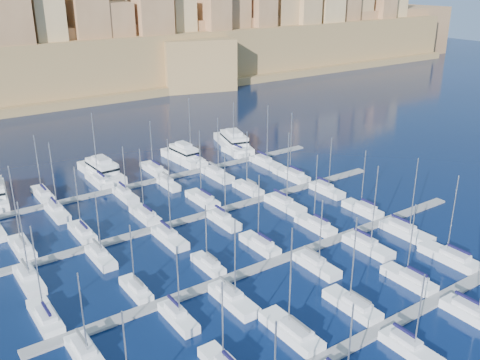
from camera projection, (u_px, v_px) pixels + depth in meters
ground at (242, 232)px, 97.41m from camera, size 600.00×600.00×0.00m
pontoon_near at (388, 326)px, 71.38m from camera, size 84.00×2.00×0.40m
pontoon_mid_near at (284, 258)px, 88.18m from camera, size 84.00×2.00×0.40m
pontoon_mid_far at (213, 212)px, 104.98m from camera, size 84.00×2.00×0.40m
pontoon_far at (161, 179)px, 121.78m from camera, size 84.00×2.00×0.40m
sailboat_2 at (292, 331)px, 69.37m from camera, size 3.04×10.12×15.74m
sailboat_3 at (353, 305)px, 74.81m from camera, size 2.77×9.25×14.39m
sailboat_4 at (409, 279)px, 81.12m from camera, size 2.69×8.95×13.29m
sailboat_5 at (450, 257)px, 87.42m from camera, size 3.06×10.19×15.15m
sailboat_9 at (410, 348)px, 66.27m from camera, size 2.52×8.39×11.89m
sailboat_10 at (473, 315)px, 72.75m from camera, size 2.76×9.22×13.19m
sailboat_12 at (45, 317)px, 72.28m from camera, size 2.73×9.08×14.50m
sailboat_13 at (136, 289)px, 78.60m from camera, size 2.25×7.49×11.35m
sailboat_14 at (208, 265)px, 85.25m from camera, size 2.23×7.44×11.25m
sailboat_15 at (260, 244)px, 91.52m from camera, size 2.63×8.77×13.56m
sailboat_16 at (316, 225)px, 98.46m from camera, size 2.68×8.93×14.56m
sailboat_17 at (363, 209)px, 105.10m from camera, size 2.67×8.89×13.04m
sailboat_18 at (87, 356)px, 64.94m from camera, size 2.73×9.10×12.96m
sailboat_19 at (178, 317)px, 72.31m from camera, size 2.37×7.89×12.04m
sailboat_20 at (233, 299)px, 76.19m from camera, size 2.86×9.52×13.91m
sailboat_21 at (316, 265)px, 85.18m from camera, size 2.65×8.83×12.45m
sailboat_22 at (368, 246)px, 90.97m from camera, size 2.89×9.62×15.70m
sailboat_23 at (406, 232)px, 95.89m from camera, size 3.07×10.22×15.27m
sailboat_24 at (22, 248)px, 90.39m from camera, size 2.71×9.02×15.59m
sailboat_25 at (82, 232)px, 95.79m from camera, size 2.59×8.64×13.37m
sailboat_26 at (145, 215)px, 102.55m from camera, size 2.71×9.03×14.22m
sailboat_27 at (203, 199)px, 109.68m from camera, size 2.86×9.52×15.53m
sailboat_28 at (248, 188)px, 115.27m from camera, size 2.54×8.48×13.61m
sailboat_29 at (292, 175)px, 122.71m from camera, size 3.02×10.05×15.59m
sailboat_30 at (29, 279)px, 81.12m from camera, size 2.78×9.26×14.11m
sailboat_31 at (101, 257)px, 87.62m from camera, size 2.51×8.36×12.53m
sailboat_32 at (170, 238)px, 93.90m from camera, size 2.80×9.34×12.69m
sailboat_33 at (224, 220)px, 100.47m from camera, size 2.54×8.46×14.35m
sailboat_34 at (285, 204)px, 107.41m from camera, size 3.01×10.04×16.11m
sailboat_35 at (327, 190)px, 114.42m from camera, size 2.61×8.70×12.84m
sailboat_37 at (43, 194)px, 112.28m from camera, size 2.65×8.85×13.83m
sailboat_38 at (99, 180)px, 119.46m from camera, size 3.02×10.08×16.42m
sailboat_39 at (154, 169)px, 126.38m from camera, size 2.84×9.46×12.65m
sailboat_40 at (192, 160)px, 132.45m from camera, size 3.13×10.43×16.54m
sailboat_41 at (235, 152)px, 138.43m from camera, size 2.64×8.79×14.06m
sailboat_43 at (57, 212)px, 103.96m from camera, size 2.69×8.96×15.32m
sailboat_44 at (125, 195)px, 111.84m from camera, size 2.53×8.43×11.78m
sailboat_45 at (168, 184)px, 117.75m from camera, size 2.23×7.45×11.43m
sailboat_46 at (217, 174)px, 123.15m from camera, size 2.99×9.98×14.62m
sailboat_47 at (265, 162)px, 130.87m from camera, size 2.88×9.61×15.40m
motor_yacht_b at (102, 170)px, 122.91m from camera, size 5.78×16.79×5.25m
motor_yacht_c at (183, 155)px, 133.16m from camera, size 5.09×14.46×5.25m
motor_yacht_d at (234, 142)px, 143.59m from camera, size 10.35×19.28×5.25m
fortified_city at (15, 52)px, 210.51m from camera, size 460.00×108.95×59.52m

